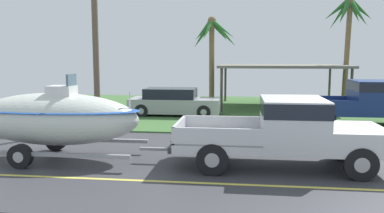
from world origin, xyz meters
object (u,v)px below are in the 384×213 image
object	(u,v)px
boat_on_trailer	(54,118)
utility_pole	(95,38)
carport_awning	(281,67)
parked_pickup_background	(371,101)
parked_sedan_near	(174,102)
palm_tree_mid	(213,38)
pickup_truck_towing	(291,129)
palm_tree_far_left	(349,22)

from	to	relation	value
boat_on_trailer	utility_pole	distance (m)	5.26
boat_on_trailer	carport_awning	world-z (taller)	carport_awning
boat_on_trailer	parked_pickup_background	xyz separation A→B (m)	(10.67, 6.75, -0.12)
parked_sedan_near	palm_tree_mid	world-z (taller)	palm_tree_mid
pickup_truck_towing	palm_tree_far_left	distance (m)	13.97
pickup_truck_towing	boat_on_trailer	world-z (taller)	boat_on_trailer
carport_awning	utility_pole	world-z (taller)	utility_pole
parked_pickup_background	carport_awning	distance (m)	6.79
pickup_truck_towing	boat_on_trailer	size ratio (longest dim) A/B	0.91
palm_tree_mid	boat_on_trailer	bearing A→B (deg)	-104.03
parked_pickup_background	parked_sedan_near	distance (m)	8.93
parked_sedan_near	palm_tree_far_left	bearing A→B (deg)	23.42
parked_pickup_background	palm_tree_far_left	distance (m)	7.02
palm_tree_far_left	pickup_truck_towing	bearing A→B (deg)	-109.75
palm_tree_far_left	utility_pole	size ratio (longest dim) A/B	0.89
pickup_truck_towing	palm_tree_mid	distance (m)	14.61
pickup_truck_towing	parked_sedan_near	world-z (taller)	pickup_truck_towing
pickup_truck_towing	carport_awning	distance (m)	12.72
boat_on_trailer	palm_tree_mid	world-z (taller)	palm_tree_mid
pickup_truck_towing	carport_awning	xyz separation A→B (m)	(0.91, 12.61, 1.33)
boat_on_trailer	palm_tree_mid	distance (m)	14.66
parked_sedan_near	carport_awning	size ratio (longest dim) A/B	0.63
utility_pole	palm_tree_mid	bearing A→B (deg)	67.01
pickup_truck_towing	utility_pole	distance (m)	8.84
carport_awning	palm_tree_far_left	distance (m)	4.40
parked_sedan_near	palm_tree_far_left	size ratio (longest dim) A/B	0.71
parked_sedan_near	palm_tree_far_left	xyz separation A→B (m)	(9.17, 3.97, 4.18)
palm_tree_mid	palm_tree_far_left	distance (m)	7.79
palm_tree_far_left	utility_pole	world-z (taller)	utility_pole
boat_on_trailer	parked_sedan_near	bearing A→B (deg)	77.31
boat_on_trailer	parked_pickup_background	distance (m)	12.63
pickup_truck_towing	palm_tree_mid	bearing A→B (deg)	102.54
parked_sedan_near	utility_pole	size ratio (longest dim) A/B	0.63
pickup_truck_towing	palm_tree_far_left	xyz separation A→B (m)	(4.54, 12.65, 3.82)
parked_pickup_background	palm_tree_far_left	xyz separation A→B (m)	(0.46, 5.89, 3.78)
pickup_truck_towing	parked_sedan_near	size ratio (longest dim) A/B	1.26
boat_on_trailer	parked_pickup_background	world-z (taller)	boat_on_trailer
parked_pickup_background	utility_pole	bearing A→B (deg)	-169.17
parked_pickup_background	palm_tree_far_left	size ratio (longest dim) A/B	0.88
pickup_truck_towing	parked_pickup_background	size ratio (longest dim) A/B	1.01
parked_sedan_near	palm_tree_far_left	world-z (taller)	palm_tree_far_left
pickup_truck_towing	parked_sedan_near	bearing A→B (deg)	118.12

